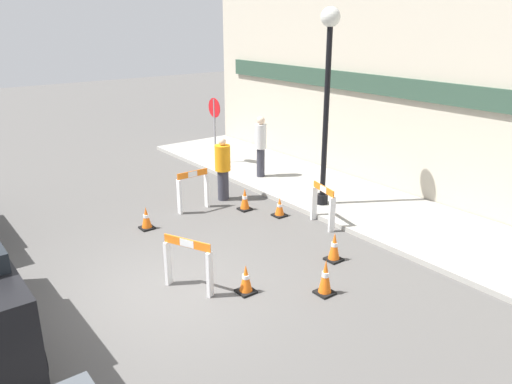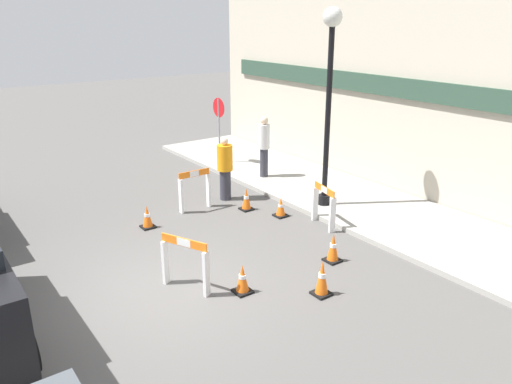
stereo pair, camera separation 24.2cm
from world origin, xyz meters
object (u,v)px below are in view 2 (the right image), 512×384
object	(u,v)px
streetlamp_post	(330,82)
person_pedestrian	(264,144)
stop_sign	(219,120)
person_worker	(225,167)

from	to	relation	value
streetlamp_post	person_pedestrian	distance (m)	3.38
stop_sign	person_worker	bearing A→B (deg)	149.31
stop_sign	person_worker	size ratio (longest dim) A/B	1.25
stop_sign	person_pedestrian	world-z (taller)	stop_sign
person_worker	person_pedestrian	xyz separation A→B (m)	(-0.70, 1.77, 0.20)
person_worker	person_pedestrian	bearing A→B (deg)	139.03
person_worker	person_pedestrian	size ratio (longest dim) A/B	0.94
stop_sign	person_pedestrian	distance (m)	2.06
streetlamp_post	person_pedestrian	xyz separation A→B (m)	(-2.69, 0.17, -2.03)
streetlamp_post	stop_sign	size ratio (longest dim) A/B	2.25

